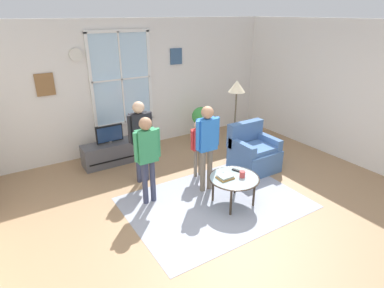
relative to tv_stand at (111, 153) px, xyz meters
The scene contains 18 objects.
ground_plane 2.70m from the tv_stand, 70.15° to the right, with size 6.83×6.81×0.02m, color #9E7A56.
back_wall 1.58m from the tv_stand, 35.04° to the left, with size 6.23×0.17×2.68m.
side_wall_right 4.94m from the tv_stand, 31.77° to the right, with size 0.12×6.21×2.68m.
area_rug 2.42m from the tv_stand, 68.30° to the right, with size 2.69×1.98×0.01m, color #999EAD.
tv_stand is the anchor object (origin of this frame).
television 0.40m from the tv_stand, 90.00° to the right, with size 0.52×0.08×0.36m.
armchair 2.74m from the tv_stand, 37.19° to the right, with size 0.76×0.74×0.87m.
coffee_table 2.65m from the tv_stand, 65.07° to the right, with size 0.78×0.78×0.46m.
book_stack 2.56m from the tv_stand, 67.28° to the right, with size 0.23×0.19×0.05m.
cup 2.76m from the tv_stand, 63.43° to the right, with size 0.09×0.09×0.10m, color #BF3F3F.
remote_near_books 2.53m from the tv_stand, 65.38° to the right, with size 0.04×0.14×0.02m, color black.
remote_near_cup 2.60m from the tv_stand, 60.30° to the right, with size 0.04×0.14×0.02m, color black.
person_blue_shirt 2.20m from the tv_stand, 61.31° to the right, with size 0.44×0.20×1.46m.
person_black_shirt 1.22m from the tv_stand, 77.06° to the right, with size 0.44×0.20×1.45m.
person_green_shirt 1.79m from the tv_stand, 88.75° to the right, with size 0.42×0.19×1.40m.
person_red_shirt 1.83m from the tv_stand, 49.54° to the right, with size 0.32×0.14×1.06m.
potted_plant_by_window 2.16m from the tv_stand, ahead, with size 0.42×0.42×0.81m.
floor_lamp 2.68m from the tv_stand, 26.35° to the right, with size 0.32×0.32×1.60m.
Camera 1 is at (-2.61, -3.13, 2.79)m, focal length 29.78 mm.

